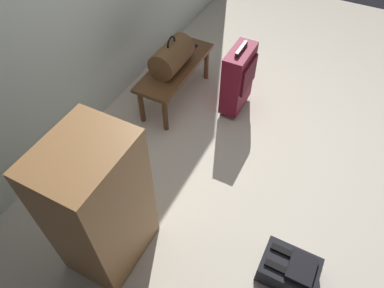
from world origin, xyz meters
TOP-DOWN VIEW (x-y plane):
  - ground_plane at (0.00, 0.00)m, footprint 6.60×6.60m
  - bench at (0.35, 0.99)m, footprint 1.00×0.36m
  - duffel_bag_brown at (0.30, 0.99)m, footprint 0.44×0.26m
  - cell_phone at (0.71, 1.02)m, footprint 0.07×0.14m
  - suitcase_upright_burgundy at (0.50, 0.40)m, footprint 0.41×0.21m
  - backpack_dark at (-0.93, -0.59)m, footprint 0.28×0.38m
  - side_cabinet at (-1.30, 0.61)m, footprint 0.56×0.44m

SIDE VIEW (x-z plane):
  - ground_plane at x=0.00m, z-range 0.00..0.00m
  - backpack_dark at x=-0.93m, z-range -0.01..0.20m
  - bench at x=0.35m, z-range 0.14..0.55m
  - suitcase_upright_burgundy at x=0.50m, z-range 0.01..0.72m
  - cell_phone at x=0.71m, z-range 0.41..0.42m
  - duffel_bag_brown at x=0.30m, z-range 0.37..0.71m
  - side_cabinet at x=-1.30m, z-range 0.00..1.10m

